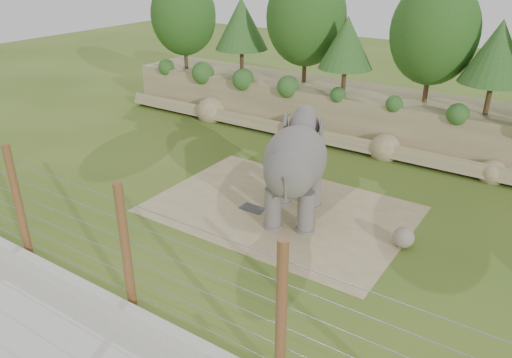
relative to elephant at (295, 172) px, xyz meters
The scene contains 8 objects.
ground 3.58m from the elephant, 113.78° to the right, with size 90.00×90.00×0.00m, color #3A5A1A.
back_embankment 10.13m from the elephant, 93.69° to the left, with size 30.00×5.52×8.77m.
dirt_patch 2.02m from the elephant, 163.44° to the left, with size 10.00×7.00×0.02m, color #A1855D.
drain_grate 2.51m from the elephant, 166.95° to the right, with size 1.00×0.60×0.03m, color #262628.
elephant is the anchor object (origin of this frame).
stone_ball 4.53m from the elephant, ahead, with size 0.75×0.75×0.75m, color gray.
retaining_wall 8.05m from the elephant, 98.95° to the right, with size 26.00×0.35×0.50m, color beige.
barrier_fence 7.39m from the elephant, 99.56° to the right, with size 20.26×0.26×4.00m.
Camera 1 is at (9.44, -12.21, 9.51)m, focal length 35.00 mm.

